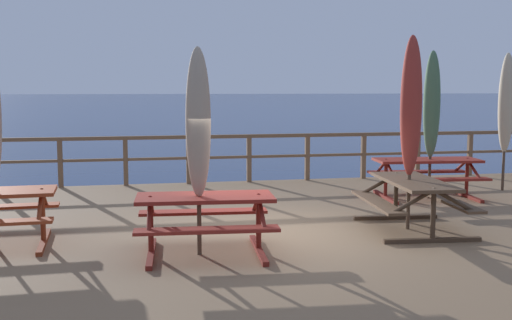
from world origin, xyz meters
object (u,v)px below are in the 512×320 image
(picnic_table_back_right, at_px, (413,193))
(patio_umbrella_tall_back_left, at_px, (506,103))
(patio_umbrella_tall_front, at_px, (432,105))
(picnic_table_mid_centre, at_px, (427,169))
(patio_umbrella_tall_mid_right, at_px, (411,107))
(picnic_table_mid_left, at_px, (205,212))
(patio_umbrella_short_front, at_px, (198,124))

(picnic_table_back_right, distance_m, patio_umbrella_tall_back_left, 4.80)
(picnic_table_back_right, height_order, patio_umbrella_tall_front, patio_umbrella_tall_front)
(picnic_table_mid_centre, height_order, patio_umbrella_tall_mid_right, patio_umbrella_tall_mid_right)
(picnic_table_mid_centre, bearing_deg, patio_umbrella_tall_front, -58.09)
(picnic_table_back_right, xyz_separation_m, patio_umbrella_tall_front, (1.52, 2.49, 1.25))
(picnic_table_mid_centre, distance_m, patio_umbrella_tall_front, 1.25)
(patio_umbrella_tall_back_left, bearing_deg, patio_umbrella_tall_mid_right, -139.72)
(patio_umbrella_tall_back_left, bearing_deg, patio_umbrella_tall_front, -163.81)
(picnic_table_mid_left, xyz_separation_m, patio_umbrella_tall_mid_right, (3.19, 0.82, 1.30))
(picnic_table_mid_left, distance_m, picnic_table_back_right, 3.32)
(patio_umbrella_tall_mid_right, distance_m, patio_umbrella_tall_front, 2.88)
(picnic_table_back_right, height_order, patio_umbrella_tall_back_left, patio_umbrella_tall_back_left)
(patio_umbrella_tall_front, relative_size, patio_umbrella_tall_back_left, 1.00)
(picnic_table_mid_left, xyz_separation_m, picnic_table_mid_centre, (4.73, 3.29, 0.01))
(patio_umbrella_short_front, distance_m, patio_umbrella_tall_mid_right, 3.38)
(patio_umbrella_short_front, bearing_deg, patio_umbrella_tall_mid_right, 14.36)
(picnic_table_back_right, height_order, patio_umbrella_tall_mid_right, patio_umbrella_tall_mid_right)
(patio_umbrella_short_front, bearing_deg, patio_umbrella_tall_front, 33.93)
(picnic_table_mid_centre, height_order, patio_umbrella_tall_front, patio_umbrella_tall_front)
(picnic_table_back_right, bearing_deg, patio_umbrella_tall_back_left, 41.30)
(picnic_table_mid_left, xyz_separation_m, patio_umbrella_short_front, (-0.08, -0.02, 1.14))
(patio_umbrella_tall_front, bearing_deg, picnic_table_back_right, -121.47)
(picnic_table_mid_left, distance_m, picnic_table_mid_centre, 5.76)
(patio_umbrella_tall_mid_right, bearing_deg, picnic_table_mid_left, -165.61)
(picnic_table_back_right, bearing_deg, patio_umbrella_tall_front, 58.53)
(picnic_table_mid_centre, distance_m, patio_umbrella_tall_mid_right, 3.18)
(patio_umbrella_tall_front, distance_m, patio_umbrella_tall_back_left, 2.04)
(patio_umbrella_tall_front, bearing_deg, patio_umbrella_tall_mid_right, -122.95)
(patio_umbrella_tall_front, bearing_deg, patio_umbrella_tall_back_left, 16.19)
(patio_umbrella_short_front, relative_size, patio_umbrella_tall_back_left, 0.93)
(picnic_table_back_right, relative_size, patio_umbrella_tall_back_left, 0.71)
(picnic_table_mid_left, relative_size, patio_umbrella_tall_back_left, 0.65)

